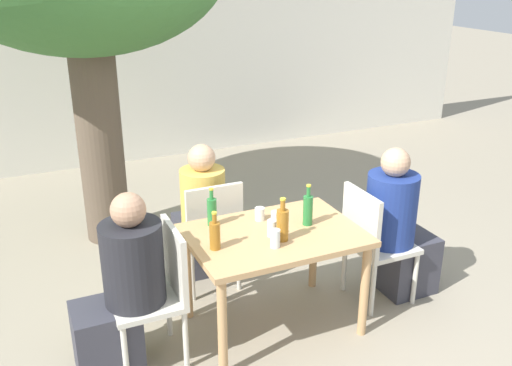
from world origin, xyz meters
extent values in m
plane|color=gray|center=(0.00, 0.00, 0.00)|extent=(30.00, 30.00, 0.00)
cube|color=silver|center=(0.00, 4.00, 1.40)|extent=(10.00, 0.08, 2.80)
cylinder|color=brown|center=(-0.80, 1.91, 0.90)|extent=(0.40, 0.40, 1.81)
cube|color=tan|center=(0.00, 0.00, 0.71)|extent=(1.15, 0.81, 0.04)
cylinder|color=tan|center=(-0.52, -0.35, 0.35)|extent=(0.06, 0.06, 0.69)
cylinder|color=tan|center=(0.52, -0.35, 0.35)|extent=(0.06, 0.06, 0.69)
cylinder|color=tan|center=(-0.52, 0.35, 0.35)|extent=(0.06, 0.06, 0.69)
cylinder|color=tan|center=(0.52, 0.35, 0.35)|extent=(0.06, 0.06, 0.69)
cube|color=beige|center=(-0.90, 0.00, 0.44)|extent=(0.44, 0.44, 0.04)
cube|color=beige|center=(-0.70, 0.00, 0.69)|extent=(0.04, 0.44, 0.45)
cylinder|color=beige|center=(-1.09, 0.19, 0.21)|extent=(0.04, 0.04, 0.43)
cylinder|color=beige|center=(-1.09, -0.19, 0.21)|extent=(0.04, 0.04, 0.43)
cylinder|color=beige|center=(-0.71, 0.19, 0.21)|extent=(0.04, 0.04, 0.43)
cylinder|color=beige|center=(-0.71, -0.19, 0.21)|extent=(0.04, 0.04, 0.43)
cube|color=beige|center=(0.90, 0.00, 0.44)|extent=(0.44, 0.44, 0.04)
cube|color=beige|center=(0.70, 0.00, 0.69)|extent=(0.04, 0.44, 0.45)
cylinder|color=beige|center=(1.09, -0.19, 0.21)|extent=(0.04, 0.04, 0.43)
cylinder|color=beige|center=(1.09, 0.19, 0.21)|extent=(0.04, 0.04, 0.43)
cylinder|color=beige|center=(0.71, -0.19, 0.21)|extent=(0.04, 0.04, 0.43)
cylinder|color=beige|center=(0.71, 0.19, 0.21)|extent=(0.04, 0.04, 0.43)
cube|color=beige|center=(-0.23, 0.73, 0.44)|extent=(0.44, 0.44, 0.04)
cube|color=beige|center=(-0.23, 0.53, 0.69)|extent=(0.44, 0.04, 0.45)
cylinder|color=beige|center=(-0.04, 0.92, 0.21)|extent=(0.04, 0.04, 0.43)
cylinder|color=beige|center=(-0.42, 0.92, 0.21)|extent=(0.04, 0.04, 0.43)
cylinder|color=beige|center=(-0.04, 0.54, 0.21)|extent=(0.04, 0.04, 0.43)
cylinder|color=beige|center=(-0.42, 0.54, 0.21)|extent=(0.04, 0.04, 0.43)
cube|color=#383842|center=(-1.16, 0.00, 0.23)|extent=(0.40, 0.34, 0.46)
cylinder|color=#232328|center=(-0.96, 0.00, 0.72)|extent=(0.38, 0.38, 0.52)
sphere|color=tan|center=(-0.96, 0.00, 1.08)|extent=(0.21, 0.21, 0.21)
cube|color=#383842|center=(1.16, 0.00, 0.23)|extent=(0.40, 0.34, 0.46)
cylinder|color=navy|center=(0.96, 0.00, 0.73)|extent=(0.38, 0.38, 0.54)
sphere|color=tan|center=(0.96, 0.00, 1.10)|extent=(0.21, 0.21, 0.21)
cube|color=#383842|center=(-0.23, 0.99, 0.23)|extent=(0.31, 0.40, 0.46)
cylinder|color=gold|center=(-0.23, 0.79, 0.71)|extent=(0.35, 0.35, 0.49)
sphere|color=tan|center=(-0.23, 0.79, 1.05)|extent=(0.21, 0.21, 0.21)
cylinder|color=#9E661E|center=(0.00, -0.12, 0.84)|extent=(0.08, 0.08, 0.21)
cylinder|color=#9E661E|center=(0.00, -0.12, 0.98)|extent=(0.03, 0.03, 0.07)
cylinder|color=gold|center=(0.00, -0.12, 1.02)|extent=(0.04, 0.04, 0.01)
cylinder|color=#287A38|center=(0.26, 0.02, 0.84)|extent=(0.07, 0.07, 0.21)
cylinder|color=#287A38|center=(0.26, 0.02, 0.98)|extent=(0.03, 0.03, 0.07)
cylinder|color=gold|center=(0.26, 0.02, 1.02)|extent=(0.03, 0.03, 0.01)
cylinder|color=#9E661E|center=(-0.44, -0.05, 0.82)|extent=(0.07, 0.07, 0.18)
cylinder|color=#9E661E|center=(-0.44, -0.05, 0.95)|extent=(0.03, 0.03, 0.06)
cylinder|color=gold|center=(-0.44, -0.05, 0.98)|extent=(0.03, 0.03, 0.01)
cylinder|color=#287A38|center=(-0.34, 0.28, 0.83)|extent=(0.07, 0.07, 0.19)
cylinder|color=#287A38|center=(-0.34, 0.28, 0.96)|extent=(0.03, 0.03, 0.07)
cylinder|color=gold|center=(-0.34, 0.28, 1.00)|extent=(0.03, 0.03, 0.01)
cylinder|color=silver|center=(0.07, 0.12, 0.78)|extent=(0.06, 0.06, 0.09)
cylinder|color=white|center=(-0.04, -0.04, 0.79)|extent=(0.07, 0.07, 0.11)
cylinder|color=silver|center=(-0.01, 0.22, 0.78)|extent=(0.07, 0.07, 0.09)
cylinder|color=silver|center=(-0.09, -0.19, 0.80)|extent=(0.06, 0.06, 0.12)
camera|label=1|loc=(-1.53, -3.08, 2.45)|focal=40.00mm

